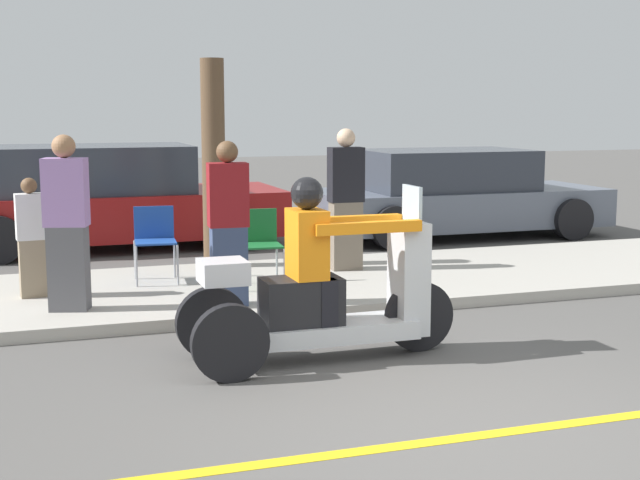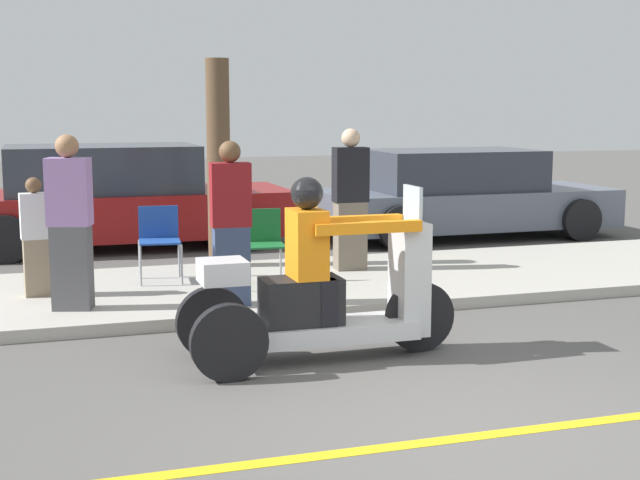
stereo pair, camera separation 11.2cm
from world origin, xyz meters
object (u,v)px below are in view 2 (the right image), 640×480
Objects in this scene: motorcycle_trike at (321,295)px; spectator_near_curb at (350,202)px; parked_car_lot_far at (461,195)px; tree_trunk at (219,164)px; folding_chair_curbside at (262,239)px; parked_car_lot_center at (115,199)px; spectator_far_back at (36,239)px; spectator_mid_group at (70,226)px; folding_chair_set_back at (159,235)px; spectator_with_child at (231,227)px.

spectator_near_curb is at bearing 66.33° from motorcycle_trike.
tree_trunk is at bearing -154.69° from parked_car_lot_far.
parked_car_lot_center reaches higher than folding_chair_curbside.
motorcycle_trike reaches higher than spectator_far_back.
folding_chair_curbside is 0.17× the size of parked_car_lot_center.
tree_trunk is (1.81, 1.87, 0.44)m from spectator_mid_group.
motorcycle_trike is at bearing -113.67° from spectator_near_curb.
tree_trunk reaches higher than spectator_mid_group.
spectator_far_back is at bearing -106.49° from parked_car_lot_center.
motorcycle_trike is 2.80× the size of folding_chair_curbside.
spectator_far_back is at bearing -151.98° from tree_trunk.
parked_car_lot_center is (0.80, 4.50, -0.22)m from spectator_mid_group.
spectator_far_back is 0.73× the size of spectator_near_curb.
motorcycle_trike is 2.74m from spectator_mid_group.
parked_car_lot_far is 4.75m from tree_trunk.
motorcycle_trike is 3.29m from folding_chair_set_back.
spectator_far_back is (-2.18, 2.71, 0.17)m from motorcycle_trike.
spectator_with_child is 6.18m from parked_car_lot_far.
folding_chair_curbside is at bearing -154.60° from spectator_near_curb.
parked_car_lot_center is at bearing 126.14° from spectator_near_curb.
parked_car_lot_far is (4.03, 3.30, 0.03)m from folding_chair_curbside.
parked_car_lot_far is 1.86× the size of tree_trunk.
folding_chair_curbside is at bearing -140.75° from parked_car_lot_far.
parked_car_lot_far is (5.06, 2.68, 0.03)m from folding_chair_set_back.
motorcycle_trike is at bearing -125.62° from parked_car_lot_far.
spectator_near_curb is at bearing 19.72° from spectator_mid_group.
spectator_near_curb reaches higher than motorcycle_trike.
spectator_with_child is (-0.37, 1.69, 0.36)m from motorcycle_trike.
folding_chair_curbside is (2.02, 0.58, -0.30)m from spectator_mid_group.
spectator_near_curb is at bearing -26.48° from tree_trunk.
spectator_mid_group reaches higher than folding_chair_set_back.
folding_chair_set_back is (1.31, 0.46, -0.08)m from spectator_far_back.
spectator_with_child is at bearing -121.45° from folding_chair_curbside.
spectator_near_curb is 0.36× the size of parked_car_lot_far.
motorcycle_trike is 3.44m from spectator_near_curb.
spectator_mid_group is at bearing -129.52° from folding_chair_set_back.
spectator_with_child is 2.27m from spectator_near_curb.
spectator_mid_group and spectator_near_curb have the same top height.
tree_trunk reaches higher than spectator_far_back.
motorcycle_trike is at bearing -89.20° from tree_trunk.
folding_chair_set_back is (-0.87, 3.17, 0.09)m from motorcycle_trike.
spectator_with_child is at bearing -98.45° from tree_trunk.
tree_trunk is at bearing 45.95° from spectator_mid_group.
tree_trunk reaches higher than parked_car_lot_center.
tree_trunk is at bearing 99.22° from folding_chair_curbside.
folding_chair_set_back is 3.31m from parked_car_lot_center.
motorcycle_trike is 2.56m from folding_chair_curbside.
motorcycle_trike reaches higher than folding_chair_curbside.
spectator_mid_group is 4.58m from parked_car_lot_center.
spectator_far_back is 0.49× the size of tree_trunk.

